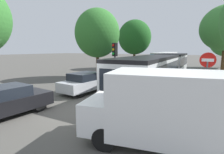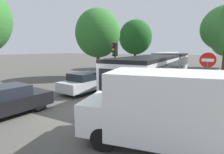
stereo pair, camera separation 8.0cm
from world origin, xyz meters
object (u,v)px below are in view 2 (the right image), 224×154
at_px(city_bus_rear, 166,58).
at_px(traffic_light, 115,56).
at_px(articulated_bus, 162,67).
at_px(queued_car_silver, 86,82).
at_px(queued_car_navy, 119,74).
at_px(queued_car_blue, 139,69).
at_px(tree_left_far, 135,38).
at_px(tree_left_mid, 98,35).
at_px(queued_car_black, 4,101).
at_px(no_entry_sign, 207,73).
at_px(white_van, 171,107).

height_order(city_bus_rear, traffic_light, traffic_light).
height_order(articulated_bus, queued_car_silver, articulated_bus).
xyz_separation_m(city_bus_rear, queued_car_silver, (0.01, -22.55, -0.73)).
bearing_deg(queued_car_navy, queued_car_blue, 7.19).
relative_size(queued_car_silver, tree_left_far, 0.54).
bearing_deg(city_bus_rear, traffic_light, -178.38).
xyz_separation_m(queued_car_navy, tree_left_mid, (-3.07, 0.96, 3.77)).
relative_size(articulated_bus, queued_car_silver, 4.17).
height_order(queued_car_black, queued_car_silver, queued_car_silver).
relative_size(city_bus_rear, queued_car_blue, 2.74).
distance_m(city_bus_rear, no_entry_sign, 23.91).
bearing_deg(no_entry_sign, queued_car_blue, -143.23).
height_order(queued_car_navy, white_van, white_van).
distance_m(articulated_bus, queued_car_black, 11.88).
distance_m(queued_car_blue, no_entry_sign, 12.62).
bearing_deg(tree_left_far, white_van, -63.74).
height_order(articulated_bus, queued_car_navy, articulated_bus).
bearing_deg(queued_car_silver, no_entry_sign, -87.38).
bearing_deg(articulated_bus, white_van, 14.29).
bearing_deg(white_van, articulated_bus, -86.43).
distance_m(city_bus_rear, white_van, 27.56).
bearing_deg(city_bus_rear, queued_car_blue, 176.49).
bearing_deg(queued_car_black, city_bus_rear, 3.57).
xyz_separation_m(city_bus_rear, tree_left_far, (-3.34, -6.41, 3.27)).
distance_m(city_bus_rear, queued_car_silver, 22.56).
bearing_deg(articulated_bus, tree_left_far, -148.00).
bearing_deg(no_entry_sign, city_bus_rear, -161.96).
bearing_deg(tree_left_far, tree_left_mid, -87.63).
bearing_deg(queued_car_navy, traffic_light, -152.31).
relative_size(city_bus_rear, queued_car_navy, 2.87).
xyz_separation_m(tree_left_mid, tree_left_far, (-0.44, 10.60, 0.23)).
xyz_separation_m(queued_car_blue, white_van, (6.81, -14.07, 0.52)).
distance_m(white_van, traffic_light, 7.33).
bearing_deg(traffic_light, no_entry_sign, 92.58).
bearing_deg(no_entry_sign, queued_car_silver, -91.36).
bearing_deg(articulated_bus, traffic_light, -25.45).
distance_m(queued_car_blue, traffic_light, 9.19).
height_order(queued_car_black, traffic_light, traffic_light).
distance_m(city_bus_rear, tree_left_far, 7.93).
height_order(queued_car_silver, no_entry_sign, no_entry_sign).
height_order(white_van, tree_left_far, tree_left_far).
height_order(traffic_light, tree_left_far, tree_left_far).
relative_size(city_bus_rear, queued_car_black, 2.88).
relative_size(queued_car_silver, tree_left_mid, 0.57).
relative_size(articulated_bus, white_van, 3.18).
distance_m(queued_car_navy, queued_car_blue, 5.32).
distance_m(white_van, tree_left_mid, 14.03).
bearing_deg(no_entry_sign, tree_left_far, -146.65).
bearing_deg(articulated_bus, city_bus_rear, -169.73).
relative_size(articulated_bus, queued_car_blue, 4.01).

